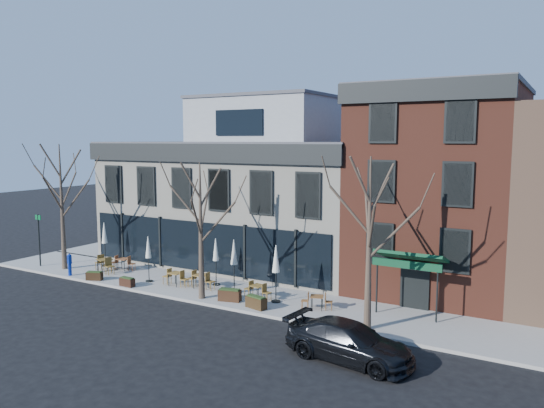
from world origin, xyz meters
The scene contains 26 objects.
ground centered at (0.00, 0.00, 0.00)m, with size 120.00×120.00×0.00m, color black.
sidewalk_front centered at (3.25, -2.15, 0.07)m, with size 33.50×4.70×0.15m, color gray.
sidewalk_side centered at (-11.25, 6.00, 0.07)m, with size 4.50×12.00×0.15m, color gray.
corner_building centered at (0.07, 5.07, 4.72)m, with size 18.39×10.39×11.10m.
red_brick_building centered at (13.00, 4.98, 5.64)m, with size 8.20×11.78×11.18m.
tree_corner centered at (-8.49, -3.20, 4.25)m, with size 3.93×3.98×7.92m.
tree_mid centered at (3.01, -3.90, 3.79)m, with size 3.50×3.55×7.04m.
tree_right centered at (12.01, -3.90, 4.02)m, with size 3.72×3.77×7.48m.
sign_pole centered at (-10.50, -3.50, 2.07)m, with size 0.50×0.10×3.40m.
parked_sedan centered at (12.43, -7.10, 0.73)m, with size 2.05×5.05×1.46m, color black.
call_box centered at (-6.77, -4.20, 0.87)m, with size 0.27×0.27×1.36m.
cafe_set_0 centered at (-5.56, -2.58, 0.68)m, with size 1.99×1.05×1.02m.
cafe_set_1 centered at (-5.05, -1.56, 0.60)m, with size 1.72×0.80×0.88m.
cafe_set_2 centered at (0.25, -2.71, 0.62)m, with size 1.74×0.70×0.92m.
cafe_set_3 centered at (1.80, -2.43, 0.63)m, with size 1.80×0.74×0.94m.
cafe_set_4 centered at (5.56, -2.52, 0.60)m, with size 1.69×0.75×0.87m.
cafe_set_5 centered at (8.95, -2.57, 0.57)m, with size 1.58×0.89×0.81m.
umbrella_0 centered at (-6.79, -1.40, 2.18)m, with size 0.46×0.46×2.88m.
umbrella_1 centered at (-1.65, -2.84, 2.03)m, with size 0.43×0.43×2.67m.
umbrella_2 centered at (2.15, -1.48, 2.04)m, with size 0.43×0.43×2.68m.
umbrella_3 centered at (3.80, -2.08, 2.18)m, with size 0.46×0.46×2.88m.
umbrella_4 centered at (6.66, -2.54, 2.22)m, with size 0.47×0.47×2.93m.
planter_0 centered at (-4.65, -4.20, 0.41)m, with size 1.00×0.69×0.52m.
planter_1 centered at (-2.01, -4.20, 0.40)m, with size 0.93×0.40×0.51m.
planter_2 centered at (4.53, -3.57, 0.47)m, with size 1.22×0.72×0.64m.
planter_3 centered at (6.32, -3.90, 0.45)m, with size 1.17×0.68×0.61m.
Camera 1 is at (19.55, -25.19, 8.30)m, focal length 35.00 mm.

